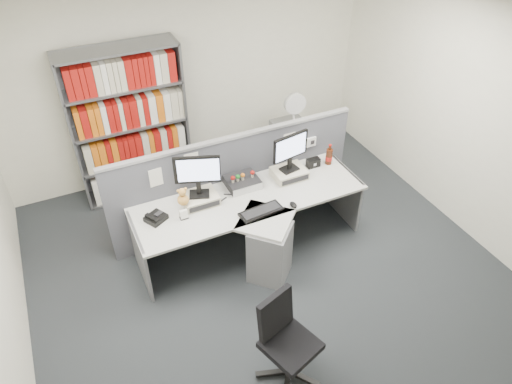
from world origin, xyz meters
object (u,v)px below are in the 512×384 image
shelving_unit (130,127)px  office_chair (285,337)px  desk (258,228)px  speaker (313,163)px  desk_calendar (184,215)px  desk_phone (156,218)px  cola_bottle (329,157)px  monitor_right (290,149)px  desk_fan (295,106)px  mouse (293,205)px  keyboard (261,211)px  desktop_pc (242,182)px  filing_cabinet (292,148)px  monitor_left (197,173)px

shelving_unit → office_chair: shelving_unit is taller
desk → speaker: 1.09m
desk_calendar → desk_phone: bearing=161.0°
desk → cola_bottle: cola_bottle is taller
desk_calendar → office_chair: bearing=-77.3°
monitor_right → shelving_unit: 2.09m
desk_fan → speaker: bearing=-105.3°
shelving_unit → desk_fan: size_ratio=4.07×
desk_calendar → cola_bottle: bearing=6.4°
mouse → keyboard: bearing=171.4°
mouse → office_chair: 1.52m
desktop_pc → desk_phone: (-1.06, -0.16, -0.02)m
desk_fan → office_chair: size_ratio=0.55×
filing_cabinet → desk_fan: (0.00, -0.00, 0.66)m
monitor_left → desk_fan: bearing=30.6°
desktop_pc → office_chair: bearing=-102.8°
speaker → office_chair: office_chair is taller
mouse → shelving_unit: size_ratio=0.05×
desktop_pc → desk_calendar: bearing=-162.0°
monitor_right → shelving_unit: shelving_unit is taller
monitor_right → cola_bottle: (0.56, 0.03, -0.28)m
desk → desk_calendar: size_ratio=24.29×
monitor_right → office_chair: monitor_right is taller
desk → office_chair: size_ratio=2.90×
cola_bottle → filing_cabinet: size_ratio=0.38×
monitor_right → desktop_pc: size_ratio=1.29×
desk_fan → office_chair: bearing=-119.9°
desk_calendar → shelving_unit: 1.66m
desk_calendar → desk_fan: desk_fan is taller
mouse → desk_phone: 1.46m
mouse → filing_cabinet: bearing=61.1°
speaker → desktop_pc: bearing=179.1°
desk → desktop_pc: bearing=87.7°
monitor_left → office_chair: (0.12, -1.77, -0.64)m
speaker → keyboard: bearing=-151.8°
cola_bottle → office_chair: 2.40m
keyboard → speaker: bearing=28.2°
mouse → desk_phone: size_ratio=0.41×
desk → keyboard: 0.28m
desktop_pc → cola_bottle: cola_bottle is taller
keyboard → mouse: size_ratio=4.50×
desktop_pc → monitor_left: bearing=-172.0°
monitor_left → filing_cabinet: bearing=30.6°
desk_phone → desk_calendar: (0.28, -0.09, 0.01)m
keyboard → speaker: speaker is taller
cola_bottle → monitor_right: bearing=-176.5°
shelving_unit → filing_cabinet: shelving_unit is taller
monitor_left → keyboard: 0.78m
desk_fan → filing_cabinet: bearing=90.0°
desk → mouse: 0.48m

